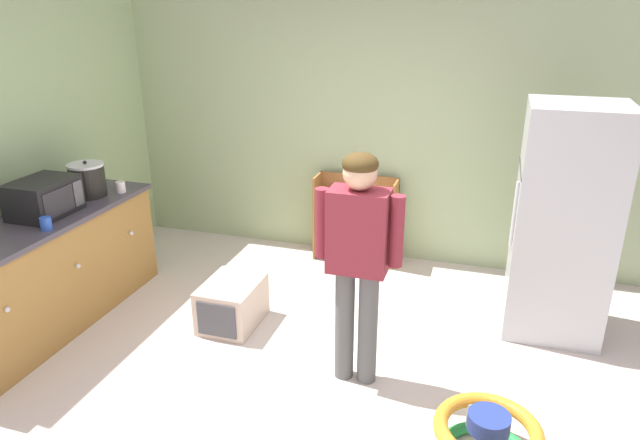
{
  "coord_description": "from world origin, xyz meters",
  "views": [
    {
      "loc": [
        1.04,
        -3.03,
        2.45
      ],
      "look_at": [
        -0.06,
        0.52,
        1.02
      ],
      "focal_mm": 32.16,
      "sensor_mm": 36.0,
      "label": 1
    }
  ],
  "objects_px": {
    "blue_cup": "(46,224)",
    "bookshelf": "(349,224)",
    "refrigerator": "(563,223)",
    "baby_walker": "(487,439)",
    "white_cup": "(121,187)",
    "microwave": "(44,198)",
    "kitchen_counter": "(46,273)",
    "crock_pot": "(87,180)",
    "pet_carrier": "(232,304)",
    "standing_person": "(358,249)"
  },
  "relations": [
    {
      "from": "standing_person",
      "to": "microwave",
      "type": "bearing_deg",
      "value": 178.17
    },
    {
      "from": "refrigerator",
      "to": "crock_pot",
      "type": "xyz_separation_m",
      "value": [
        -3.79,
        -0.55,
        0.15
      ]
    },
    {
      "from": "bookshelf",
      "to": "microwave",
      "type": "relative_size",
      "value": 1.77
    },
    {
      "from": "blue_cup",
      "to": "baby_walker",
      "type": "bearing_deg",
      "value": -6.59
    },
    {
      "from": "microwave",
      "to": "pet_carrier",
      "type": "bearing_deg",
      "value": 12.99
    },
    {
      "from": "refrigerator",
      "to": "standing_person",
      "type": "bearing_deg",
      "value": -139.8
    },
    {
      "from": "bookshelf",
      "to": "white_cup",
      "type": "distance_m",
      "value": 2.18
    },
    {
      "from": "standing_person",
      "to": "microwave",
      "type": "relative_size",
      "value": 3.33
    },
    {
      "from": "refrigerator",
      "to": "blue_cup",
      "type": "bearing_deg",
      "value": -160.26
    },
    {
      "from": "kitchen_counter",
      "to": "pet_carrier",
      "type": "distance_m",
      "value": 1.46
    },
    {
      "from": "white_cup",
      "to": "blue_cup",
      "type": "height_order",
      "value": "same"
    },
    {
      "from": "refrigerator",
      "to": "crock_pot",
      "type": "relative_size",
      "value": 5.79
    },
    {
      "from": "white_cup",
      "to": "standing_person",
      "type": "bearing_deg",
      "value": -17.65
    },
    {
      "from": "refrigerator",
      "to": "crock_pot",
      "type": "distance_m",
      "value": 3.83
    },
    {
      "from": "kitchen_counter",
      "to": "pet_carrier",
      "type": "relative_size",
      "value": 3.8
    },
    {
      "from": "microwave",
      "to": "blue_cup",
      "type": "relative_size",
      "value": 5.05
    },
    {
      "from": "bookshelf",
      "to": "crock_pot",
      "type": "bearing_deg",
      "value": -144.85
    },
    {
      "from": "baby_walker",
      "to": "white_cup",
      "type": "distance_m",
      "value": 3.49
    },
    {
      "from": "kitchen_counter",
      "to": "white_cup",
      "type": "height_order",
      "value": "white_cup"
    },
    {
      "from": "kitchen_counter",
      "to": "crock_pot",
      "type": "height_order",
      "value": "crock_pot"
    },
    {
      "from": "refrigerator",
      "to": "baby_walker",
      "type": "relative_size",
      "value": 2.95
    },
    {
      "from": "bookshelf",
      "to": "pet_carrier",
      "type": "xyz_separation_m",
      "value": [
        -0.57,
        -1.53,
        -0.18
      ]
    },
    {
      "from": "standing_person",
      "to": "crock_pot",
      "type": "bearing_deg",
      "value": 167.12
    },
    {
      "from": "baby_walker",
      "to": "white_cup",
      "type": "bearing_deg",
      "value": 158.26
    },
    {
      "from": "baby_walker",
      "to": "white_cup",
      "type": "relative_size",
      "value": 6.36
    },
    {
      "from": "standing_person",
      "to": "crock_pot",
      "type": "height_order",
      "value": "standing_person"
    },
    {
      "from": "baby_walker",
      "to": "microwave",
      "type": "relative_size",
      "value": 1.26
    },
    {
      "from": "white_cup",
      "to": "crock_pot",
      "type": "bearing_deg",
      "value": -141.85
    },
    {
      "from": "baby_walker",
      "to": "crock_pot",
      "type": "bearing_deg",
      "value": 161.83
    },
    {
      "from": "crock_pot",
      "to": "blue_cup",
      "type": "distance_m",
      "value": 0.77
    },
    {
      "from": "kitchen_counter",
      "to": "blue_cup",
      "type": "distance_m",
      "value": 0.56
    },
    {
      "from": "refrigerator",
      "to": "bookshelf",
      "type": "relative_size",
      "value": 2.09
    },
    {
      "from": "refrigerator",
      "to": "white_cup",
      "type": "bearing_deg",
      "value": -173.83
    },
    {
      "from": "blue_cup",
      "to": "refrigerator",
      "type": "bearing_deg",
      "value": 19.74
    },
    {
      "from": "baby_walker",
      "to": "blue_cup",
      "type": "xyz_separation_m",
      "value": [
        -3.15,
        0.36,
        0.79
      ]
    },
    {
      "from": "baby_walker",
      "to": "pet_carrier",
      "type": "relative_size",
      "value": 1.09
    },
    {
      "from": "refrigerator",
      "to": "bookshelf",
      "type": "bearing_deg",
      "value": 156.38
    },
    {
      "from": "bookshelf",
      "to": "pet_carrier",
      "type": "bearing_deg",
      "value": -110.49
    },
    {
      "from": "baby_walker",
      "to": "crock_pot",
      "type": "relative_size",
      "value": 1.96
    },
    {
      "from": "pet_carrier",
      "to": "standing_person",
      "type": "bearing_deg",
      "value": -19.58
    },
    {
      "from": "microwave",
      "to": "crock_pot",
      "type": "distance_m",
      "value": 0.49
    },
    {
      "from": "kitchen_counter",
      "to": "microwave",
      "type": "height_order",
      "value": "microwave"
    },
    {
      "from": "blue_cup",
      "to": "bookshelf",
      "type": "bearing_deg",
      "value": 50.62
    },
    {
      "from": "crock_pot",
      "to": "kitchen_counter",
      "type": "bearing_deg",
      "value": -91.43
    },
    {
      "from": "microwave",
      "to": "blue_cup",
      "type": "xyz_separation_m",
      "value": [
        0.22,
        -0.25,
        -0.09
      ]
    },
    {
      "from": "standing_person",
      "to": "white_cup",
      "type": "distance_m",
      "value": 2.38
    },
    {
      "from": "kitchen_counter",
      "to": "bookshelf",
      "type": "bearing_deg",
      "value": 45.19
    },
    {
      "from": "blue_cup",
      "to": "kitchen_counter",
      "type": "bearing_deg",
      "value": 147.83
    },
    {
      "from": "bookshelf",
      "to": "microwave",
      "type": "height_order",
      "value": "microwave"
    },
    {
      "from": "baby_walker",
      "to": "white_cup",
      "type": "height_order",
      "value": "white_cup"
    }
  ]
}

